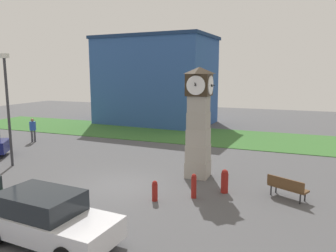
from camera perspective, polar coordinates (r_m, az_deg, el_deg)
The scene contains 11 objects.
ground_plane at distance 15.33m, azimuth -8.45°, elevation -10.32°, with size 70.57×70.57×0.00m, color #4C4C4F.
clock_tower at distance 15.94m, azimuth 5.35°, elevation 0.69°, with size 1.47×1.42×5.39m.
bollard_near_tower at distance 14.45m, azimuth 9.83°, elevation -9.40°, with size 0.31×0.31×1.03m.
bollard_mid_row at distance 13.71m, azimuth 4.52°, elevation -10.34°, with size 0.22×0.22×1.03m.
bollard_far_row at distance 13.42m, azimuth -2.32°, elevation -11.18°, with size 0.23×0.23×0.85m.
car_by_building at distance 10.92m, azimuth -20.38°, elevation -14.71°, with size 4.51×2.15×1.56m.
bench at distance 14.43m, azimuth 20.00°, elevation -9.86°, with size 1.67×1.19×0.90m.
pedestrian_crossing_lot at distance 26.25m, azimuth -22.48°, elevation -0.39°, with size 0.47×0.41×1.77m.
street_lamp_far_side at distance 19.66m, azimuth -26.16°, elevation 3.76°, with size 0.50×0.24×6.11m.
warehouse_blue_far at distance 33.39m, azimuth -2.16°, elevation 7.94°, with size 11.77×7.80×8.63m.
grass_verge_far at distance 27.40m, azimuth 2.19°, elevation -1.43°, with size 42.34×7.29×0.04m, color #386B2D.
Camera 1 is at (7.31, -12.46, 5.13)m, focal length 35.00 mm.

